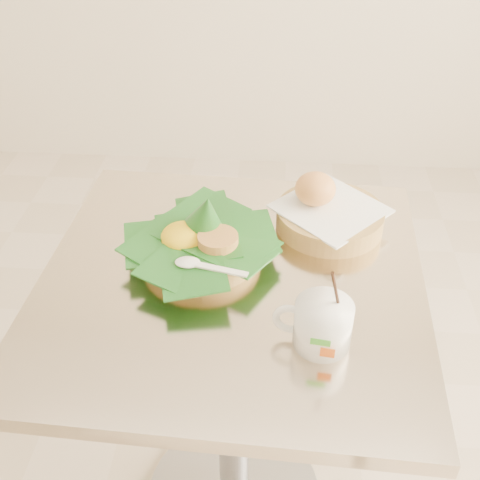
# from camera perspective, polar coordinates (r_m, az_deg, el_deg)

# --- Properties ---
(cafe_table) EXTENTS (0.73, 0.73, 0.75)m
(cafe_table) POSITION_cam_1_polar(r_m,az_deg,el_deg) (1.26, -0.71, -11.15)
(cafe_table) COLOR gray
(cafe_table) RESTS_ON floor
(rice_basket) EXTENTS (0.28, 0.28, 0.14)m
(rice_basket) POSITION_cam_1_polar(r_m,az_deg,el_deg) (1.13, -3.74, 0.13)
(rice_basket) COLOR tan
(rice_basket) RESTS_ON cafe_table
(bread_basket) EXTENTS (0.26, 0.26, 0.11)m
(bread_basket) POSITION_cam_1_polar(r_m,az_deg,el_deg) (1.23, 8.28, 2.59)
(bread_basket) COLOR tan
(bread_basket) RESTS_ON cafe_table
(coffee_mug) EXTENTS (0.13, 0.10, 0.16)m
(coffee_mug) POSITION_cam_1_polar(r_m,az_deg,el_deg) (0.96, 7.71, -7.82)
(coffee_mug) COLOR white
(coffee_mug) RESTS_ON cafe_table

